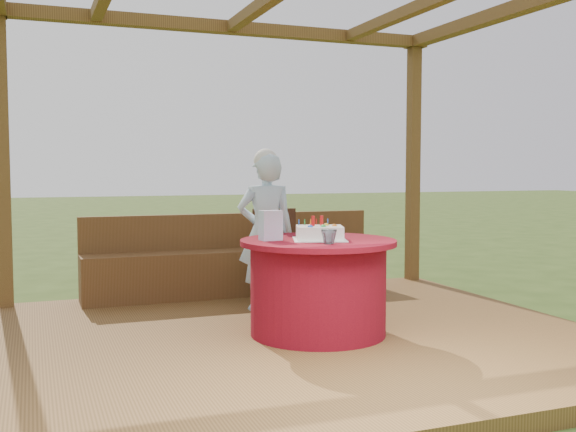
# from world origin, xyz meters

# --- Properties ---
(ground) EXTENTS (60.00, 60.00, 0.00)m
(ground) POSITION_xyz_m (0.00, 0.00, 0.00)
(ground) COLOR #304617
(ground) RESTS_ON ground
(deck) EXTENTS (4.50, 4.00, 0.12)m
(deck) POSITION_xyz_m (0.00, 0.00, 0.06)
(deck) COLOR brown
(deck) RESTS_ON ground
(pergola) EXTENTS (4.50, 4.00, 2.72)m
(pergola) POSITION_xyz_m (0.00, 0.00, 2.41)
(pergola) COLOR brown
(pergola) RESTS_ON deck
(bench) EXTENTS (3.00, 0.42, 0.80)m
(bench) POSITION_xyz_m (0.00, 1.72, 0.38)
(bench) COLOR brown
(bench) RESTS_ON deck
(table) EXTENTS (1.17, 1.17, 0.72)m
(table) POSITION_xyz_m (0.11, -0.09, 0.49)
(table) COLOR maroon
(table) RESTS_ON deck
(chair) EXTENTS (0.46, 0.46, 0.87)m
(chair) POSITION_xyz_m (0.27, 1.25, 0.60)
(chair) COLOR #3C2013
(chair) RESTS_ON deck
(elderly_woman) EXTENTS (0.55, 0.40, 1.43)m
(elderly_woman) POSITION_xyz_m (0.04, 0.90, 0.84)
(elderly_woman) COLOR #9BC9E6
(elderly_woman) RESTS_ON deck
(birthday_cake) EXTENTS (0.50, 0.50, 0.18)m
(birthday_cake) POSITION_xyz_m (0.12, -0.11, 0.90)
(birthday_cake) COLOR white
(birthday_cake) RESTS_ON table
(gift_bag) EXTENTS (0.17, 0.12, 0.22)m
(gift_bag) POSITION_xyz_m (-0.24, -0.01, 0.95)
(gift_bag) COLOR #F29CCF
(gift_bag) RESTS_ON table
(drinking_glass) EXTENTS (0.14, 0.14, 0.10)m
(drinking_glass) POSITION_xyz_m (0.06, -0.40, 0.89)
(drinking_glass) COLOR silver
(drinking_glass) RESTS_ON table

